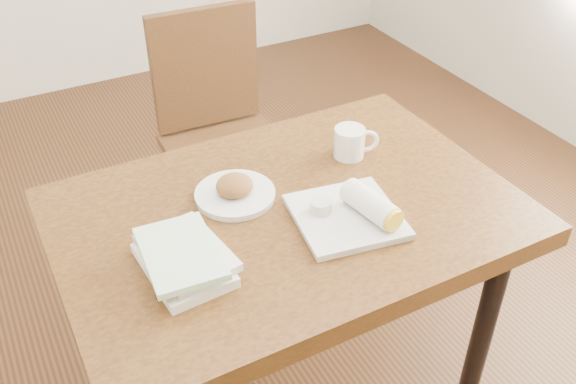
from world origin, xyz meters
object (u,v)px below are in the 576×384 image
plate_scone (235,191)px  coffee_mug (351,142)px  table (288,234)px  book_stack (184,258)px  chair_far (219,124)px  plate_burrito (354,212)px

plate_scone → coffee_mug: size_ratio=1.67×
table → book_stack: size_ratio=4.44×
chair_far → plate_burrito: (-0.02, -0.92, 0.23)m
table → plate_scone: 0.18m
plate_burrito → book_stack: (-0.43, 0.04, 0.01)m
chair_far → coffee_mug: chair_far is taller
chair_far → coffee_mug: 0.72m
plate_scone → table: bearing=-45.3°
table → chair_far: size_ratio=1.22×
table → plate_scone: plate_scone is taller
table → chair_far: 0.82m
plate_scone → plate_burrito: 0.31m
chair_far → book_stack: bearing=-116.8°
coffee_mug → book_stack: coffee_mug is taller
plate_scone → book_stack: size_ratio=0.80×
table → plate_burrito: bearing=-46.2°
table → plate_scone: bearing=134.7°
plate_burrito → chair_far: bearing=88.9°
plate_scone → coffee_mug: 0.38m
coffee_mug → table: bearing=-154.0°
chair_far → coffee_mug: bearing=-78.3°
plate_scone → coffee_mug: bearing=4.7°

